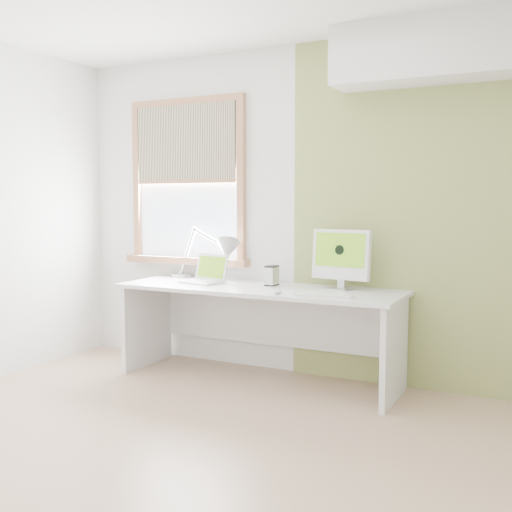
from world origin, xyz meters
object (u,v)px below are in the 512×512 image
Objects in this scene: imac at (341,256)px; laptop at (206,276)px; external_drive at (272,276)px; desk at (262,311)px; desk_lamp at (218,253)px.

laptop is at bearing -174.18° from imac.
desk is at bearing -129.98° from external_drive.
imac is (1.10, 0.11, 0.19)m from laptop.
desk_lamp is 1.65× the size of imac.
laptop is (-0.03, -0.15, -0.17)m from desk_lamp.
desk_lamp is 2.06× the size of laptop.
desk_lamp is at bearing 177.88° from imac.
external_drive is at bearing -176.31° from imac.
desk is at bearing 1.52° from laptop.
desk_lamp reaches higher than external_drive.
desk is at bearing -170.68° from imac.
desk_lamp is 0.23m from laptop.
desk_lamp reaches higher than desk.
imac is at bearing -2.12° from desk_lamp.
desk is 5.98× the size of laptop.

